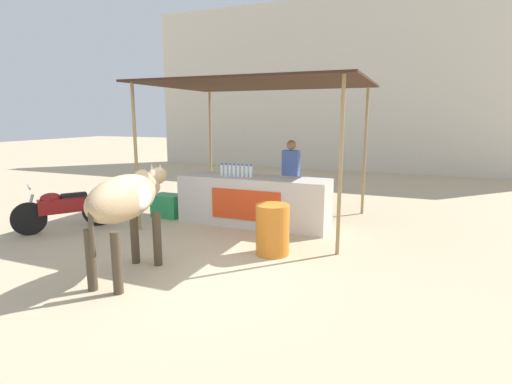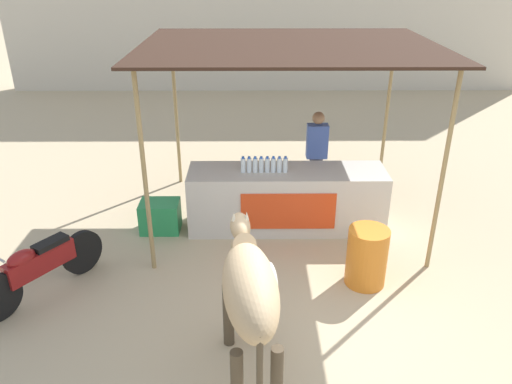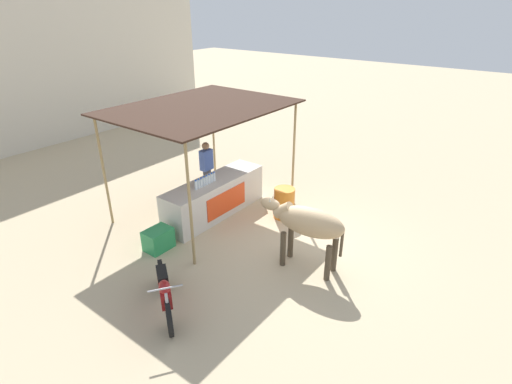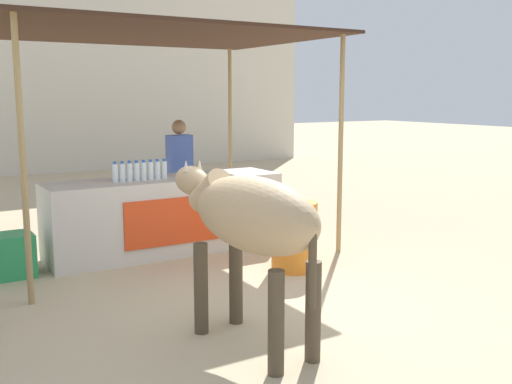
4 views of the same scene
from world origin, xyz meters
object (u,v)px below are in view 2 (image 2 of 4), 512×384
Objects in this scene: water_barrel at (367,257)px; cooler_box at (160,216)px; vendor_behind_counter at (316,159)px; cow at (250,288)px; motorcycle_parked at (39,266)px; stall_counter at (286,199)px.

cooler_box is at bearing 154.18° from water_barrel.
vendor_behind_counter is 2.75× the size of cooler_box.
cow reaches higher than water_barrel.
cooler_box is 0.76× the size of water_barrel.
motorcycle_parked is at bearing -176.94° from water_barrel.
vendor_behind_counter is (0.53, 0.75, 0.37)m from stall_counter.
vendor_behind_counter reaches higher than cooler_box.
vendor_behind_counter is 3.93m from cow.
cow reaches higher than cooler_box.
vendor_behind_counter is at bearing 54.85° from stall_counter.
water_barrel is at bearing -25.82° from cooler_box.
cow is at bearing -26.43° from motorcycle_parked.
cooler_box is 2.04m from motorcycle_parked.
water_barrel reaches higher than cooler_box.
vendor_behind_counter is 1.08× the size of motorcycle_parked.
cooler_box is 0.32× the size of cow.
vendor_behind_counter reaches higher than water_barrel.
cooler_box is at bearing 115.65° from cow.
motorcycle_parked is at bearing -126.74° from cooler_box.
vendor_behind_counter is 0.89× the size of cow.
cow is at bearing -134.54° from water_barrel.
vendor_behind_counter is 4.47m from motorcycle_parked.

